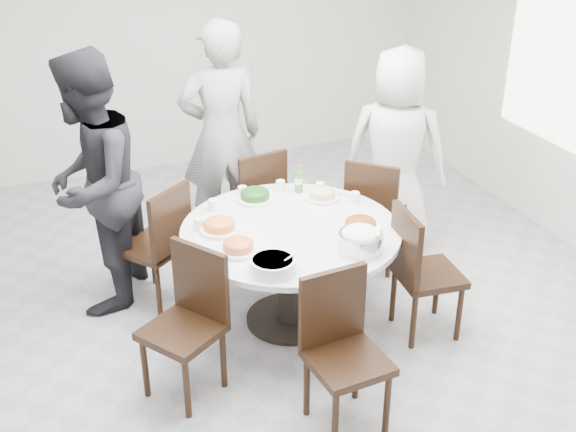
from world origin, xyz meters
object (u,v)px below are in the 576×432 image
object	(u,v)px
diner_right	(396,152)
diner_middle	(221,136)
diner_left	(92,185)
chair_ne	(375,211)
chair_n	(252,201)
soup_bowl	(273,265)
rice_bowl	(361,242)
chair_se	(429,272)
beverage_bottle	(299,179)
dining_table	(291,276)
chair_nw	(153,244)
chair_sw	(182,328)
chair_s	(348,358)

from	to	relation	value
diner_right	diner_middle	distance (m)	1.43
diner_left	chair_ne	bearing A→B (deg)	110.06
chair_n	soup_bowl	distance (m)	1.62
chair_n	rice_bowl	xyz separation A→B (m)	(0.24, -1.49, 0.34)
chair_se	beverage_bottle	xyz separation A→B (m)	(-0.57, 0.98, 0.38)
dining_table	diner_right	bearing A→B (deg)	32.01
chair_ne	soup_bowl	bearing A→B (deg)	81.16
chair_nw	soup_bowl	distance (m)	1.27
chair_ne	diner_right	bearing A→B (deg)	-98.55
chair_ne	chair_sw	distance (m)	2.08
dining_table	rice_bowl	world-z (taller)	rice_bowl
beverage_bottle	chair_nw	bearing A→B (deg)	175.56
chair_nw	chair_sw	world-z (taller)	same
chair_ne	dining_table	bearing A→B (deg)	71.16
dining_table	soup_bowl	size ratio (longest dim) A/B	5.33
beverage_bottle	diner_right	bearing A→B (deg)	13.39
chair_n	beverage_bottle	world-z (taller)	beverage_bottle
chair_n	dining_table	bearing A→B (deg)	75.79
diner_left	soup_bowl	size ratio (longest dim) A/B	6.74
diner_right	soup_bowl	xyz separation A→B (m)	(-1.52, -1.25, -0.06)
chair_sw	beverage_bottle	world-z (taller)	beverage_bottle
chair_sw	diner_right	world-z (taller)	diner_right
dining_table	diner_middle	xyz separation A→B (m)	(-0.08, 1.37, 0.58)
chair_ne	diner_left	world-z (taller)	diner_left
dining_table	chair_s	distance (m)	1.11
chair_n	diner_right	bearing A→B (deg)	155.15
diner_middle	diner_left	xyz separation A→B (m)	(-1.12, -0.61, -0.01)
diner_right	chair_s	bearing A→B (deg)	91.15
chair_sw	diner_left	size ratio (longest dim) A/B	0.50
beverage_bottle	dining_table	bearing A→B (deg)	-116.91
soup_bowl	diner_middle	bearing A→B (deg)	83.17
chair_sw	chair_se	xyz separation A→B (m)	(1.73, 0.04, 0.00)
dining_table	diner_left	size ratio (longest dim) A/B	0.79
dining_table	chair_sw	xyz separation A→B (m)	(-0.89, -0.48, 0.10)
chair_n	diner_right	size ratio (longest dim) A/B	0.55
chair_ne	rice_bowl	bearing A→B (deg)	99.03
diner_right	soup_bowl	bearing A→B (deg)	75.29
chair_n	chair_se	size ratio (longest dim) A/B	1.00
chair_nw	soup_bowl	bearing A→B (deg)	77.59
soup_bowl	chair_ne	bearing A→B (deg)	39.38
dining_table	chair_nw	distance (m)	1.05
soup_bowl	chair_sw	bearing A→B (deg)	179.35
diner_middle	chair_se	bearing A→B (deg)	120.26
chair_sw	diner_right	size ratio (longest dim) A/B	0.55
chair_s	beverage_bottle	bearing A→B (deg)	72.69
diner_left	beverage_bottle	distance (m)	1.50
chair_ne	chair_n	distance (m)	1.01
dining_table	diner_middle	distance (m)	1.49
chair_ne	chair_n	xyz separation A→B (m)	(-0.86, 0.53, 0.00)
chair_s	chair_se	distance (m)	1.13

